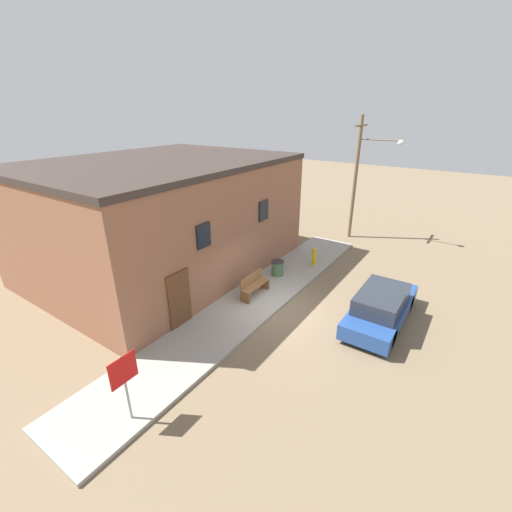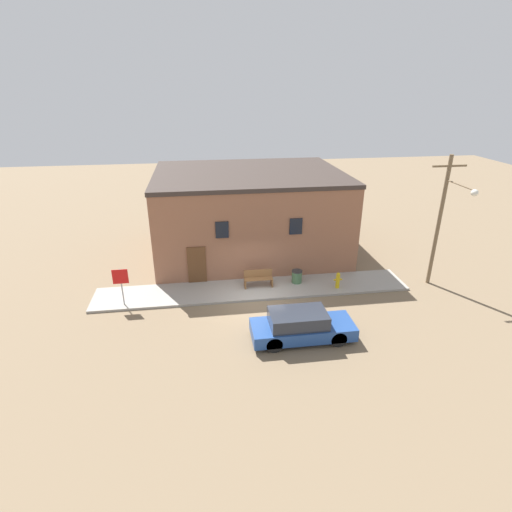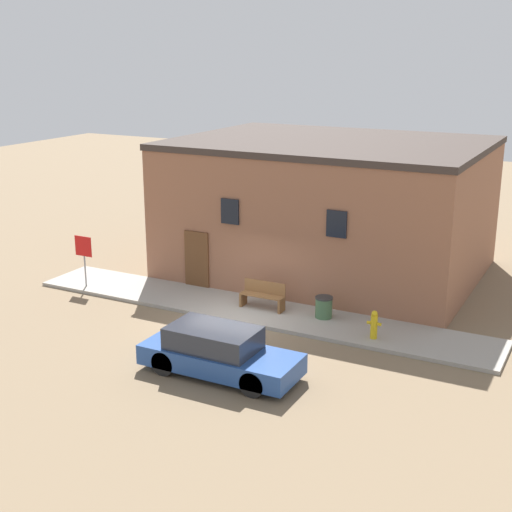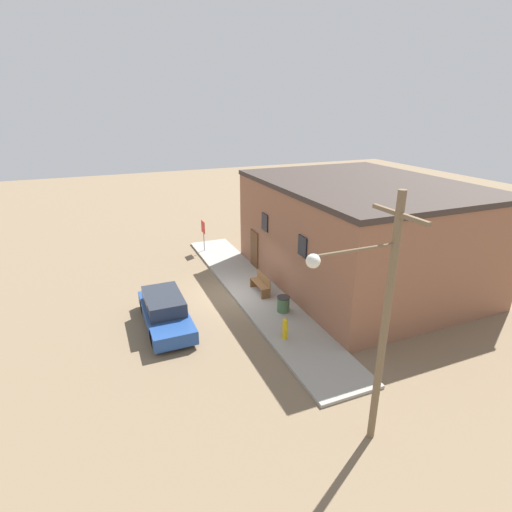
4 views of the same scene
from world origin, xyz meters
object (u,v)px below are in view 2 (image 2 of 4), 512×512
(trash_bin, at_px, (297,276))
(utility_pole, at_px, (443,216))
(fire_hydrant, at_px, (338,280))
(bench, at_px, (258,279))
(stop_sign, at_px, (121,280))
(parked_car, at_px, (301,326))

(trash_bin, bearing_deg, utility_pole, -8.41)
(trash_bin, bearing_deg, fire_hydrant, -24.54)
(bench, relative_size, utility_pole, 0.22)
(stop_sign, bearing_deg, parked_car, -26.09)
(fire_hydrant, xyz_separation_m, parked_car, (-3.05, -4.11, 0.08))
(utility_pole, bearing_deg, fire_hydrant, 178.29)
(stop_sign, distance_m, trash_bin, 9.17)
(trash_bin, bearing_deg, parked_car, -101.66)
(bench, xyz_separation_m, parked_car, (1.12, -4.88, 0.07))
(trash_bin, xyz_separation_m, parked_car, (-1.04, -5.03, 0.17))
(stop_sign, xyz_separation_m, bench, (6.89, 0.96, -0.88))
(parked_car, bearing_deg, utility_pole, 25.38)
(stop_sign, relative_size, utility_pole, 0.27)
(fire_hydrant, bearing_deg, trash_bin, 155.46)
(bench, bearing_deg, trash_bin, 3.96)
(fire_hydrant, bearing_deg, stop_sign, -179.03)
(parked_car, bearing_deg, trash_bin, 78.34)
(stop_sign, distance_m, utility_pole, 16.54)
(fire_hydrant, relative_size, utility_pole, 0.13)
(stop_sign, xyz_separation_m, trash_bin, (9.05, 1.11, -0.98))
(parked_car, bearing_deg, fire_hydrant, 53.39)
(stop_sign, height_order, utility_pole, utility_pole)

